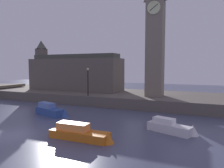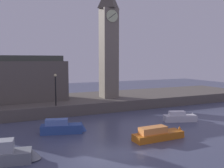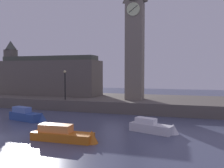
{
  "view_description": "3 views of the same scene",
  "coord_description": "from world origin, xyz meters",
  "px_view_note": "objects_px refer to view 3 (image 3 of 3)",
  "views": [
    {
      "loc": [
        14.54,
        -12.76,
        5.81
      ],
      "look_at": [
        2.99,
        14.04,
        3.42
      ],
      "focal_mm": 34.21,
      "sensor_mm": 36.0,
      "label": 1
    },
    {
      "loc": [
        -7.9,
        -17.09,
        7.4
      ],
      "look_at": [
        7.2,
        15.48,
        3.9
      ],
      "focal_mm": 39.87,
      "sensor_mm": 36.0,
      "label": 2
    },
    {
      "loc": [
        14.65,
        -15.13,
        5.49
      ],
      "look_at": [
        5.56,
        15.01,
        3.8
      ],
      "focal_mm": 38.28,
      "sensor_mm": 36.0,
      "label": 3
    }
  ],
  "objects_px": {
    "boat_ferry_white": "(155,127)",
    "parliament_hall": "(48,76)",
    "boat_tour_blue": "(28,115)",
    "boat_patrol_orange": "(68,135)",
    "clock_tower": "(135,36)",
    "streetlamp": "(65,82)"
  },
  "relations": [
    {
      "from": "boat_ferry_white",
      "to": "parliament_hall",
      "type": "bearing_deg",
      "value": 143.79
    },
    {
      "from": "boat_tour_blue",
      "to": "boat_ferry_white",
      "type": "xyz_separation_m",
      "value": [
        14.11,
        -1.21,
        -0.09
      ]
    },
    {
      "from": "boat_tour_blue",
      "to": "boat_patrol_orange",
      "type": "distance_m",
      "value": 9.78
    },
    {
      "from": "clock_tower",
      "to": "streetlamp",
      "type": "xyz_separation_m",
      "value": [
        -9.11,
        -3.63,
        -6.47
      ]
    },
    {
      "from": "clock_tower",
      "to": "boat_patrol_orange",
      "type": "relative_size",
      "value": 3.09
    },
    {
      "from": "clock_tower",
      "to": "parliament_hall",
      "type": "distance_m",
      "value": 16.76
    },
    {
      "from": "parliament_hall",
      "to": "boat_tour_blue",
      "type": "relative_size",
      "value": 3.53
    },
    {
      "from": "parliament_hall",
      "to": "boat_patrol_orange",
      "type": "height_order",
      "value": "parliament_hall"
    },
    {
      "from": "parliament_hall",
      "to": "boat_ferry_white",
      "type": "height_order",
      "value": "parliament_hall"
    },
    {
      "from": "streetlamp",
      "to": "boat_ferry_white",
      "type": "bearing_deg",
      "value": -32.53
    },
    {
      "from": "clock_tower",
      "to": "parliament_hall",
      "type": "relative_size",
      "value": 1.0
    },
    {
      "from": "streetlamp",
      "to": "boat_patrol_orange",
      "type": "bearing_deg",
      "value": -61.26
    },
    {
      "from": "streetlamp",
      "to": "boat_patrol_orange",
      "type": "height_order",
      "value": "streetlamp"
    },
    {
      "from": "parliament_hall",
      "to": "boat_ferry_white",
      "type": "relative_size",
      "value": 3.74
    },
    {
      "from": "streetlamp",
      "to": "parliament_hall",
      "type": "bearing_deg",
      "value": 137.12
    },
    {
      "from": "parliament_hall",
      "to": "boat_ferry_white",
      "type": "distance_m",
      "value": 24.91
    },
    {
      "from": "clock_tower",
      "to": "parliament_hall",
      "type": "xyz_separation_m",
      "value": [
        -15.53,
        2.33,
        -5.84
      ]
    },
    {
      "from": "clock_tower",
      "to": "boat_ferry_white",
      "type": "bearing_deg",
      "value": -70.61
    },
    {
      "from": "clock_tower",
      "to": "boat_tour_blue",
      "type": "height_order",
      "value": "clock_tower"
    },
    {
      "from": "streetlamp",
      "to": "boat_ferry_white",
      "type": "xyz_separation_m",
      "value": [
        13.39,
        -8.54,
        -3.56
      ]
    },
    {
      "from": "boat_patrol_orange",
      "to": "boat_ferry_white",
      "type": "distance_m",
      "value": 7.7
    },
    {
      "from": "boat_patrol_orange",
      "to": "boat_ferry_white",
      "type": "height_order",
      "value": "boat_ferry_white"
    }
  ]
}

